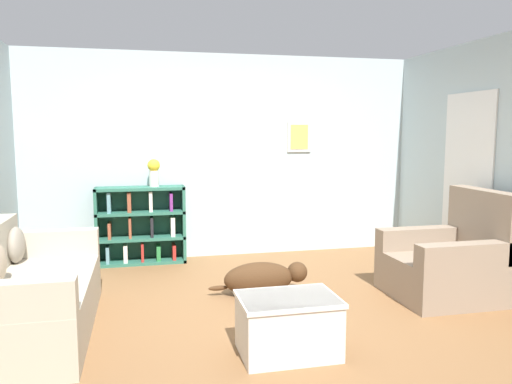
# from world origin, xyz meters

# --- Properties ---
(ground_plane) EXTENTS (14.00, 14.00, 0.00)m
(ground_plane) POSITION_xyz_m (0.00, 0.00, 0.00)
(ground_plane) COLOR brown
(wall_back) EXTENTS (5.60, 0.13, 2.60)m
(wall_back) POSITION_xyz_m (0.00, 2.25, 1.30)
(wall_back) COLOR silver
(wall_back) RESTS_ON ground_plane
(couch) EXTENTS (0.90, 1.86, 0.84)m
(couch) POSITION_xyz_m (-1.99, 0.00, 0.31)
(couch) COLOR #B7AD99
(couch) RESTS_ON ground_plane
(bookshelf) EXTENTS (1.07, 0.30, 0.95)m
(bookshelf) POSITION_xyz_m (-1.07, 2.05, 0.46)
(bookshelf) COLOR #2D6B56
(bookshelf) RESTS_ON ground_plane
(recliner_chair) EXTENTS (1.03, 0.94, 1.05)m
(recliner_chair) POSITION_xyz_m (1.90, 0.06, 0.34)
(recliner_chair) COLOR gray
(recliner_chair) RESTS_ON ground_plane
(coffee_table) EXTENTS (0.72, 0.52, 0.43)m
(coffee_table) POSITION_xyz_m (-0.04, -0.82, 0.23)
(coffee_table) COLOR silver
(coffee_table) RESTS_ON ground_plane
(dog) EXTENTS (1.01, 0.29, 0.33)m
(dog) POSITION_xyz_m (0.10, 0.53, 0.17)
(dog) COLOR #472D19
(dog) RESTS_ON ground_plane
(vase) EXTENTS (0.15, 0.15, 0.34)m
(vase) POSITION_xyz_m (-0.90, 2.03, 1.14)
(vase) COLOR silver
(vase) RESTS_ON bookshelf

